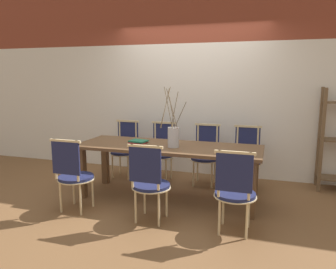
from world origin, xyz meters
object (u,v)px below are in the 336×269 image
Objects in this scene: book_stack at (138,142)px; chair_near_center at (235,190)px; chair_far_center at (205,153)px; dining_table at (168,153)px; vase_centerpiece at (173,136)px.

chair_near_center is at bearing -29.41° from book_stack.
chair_far_center reaches higher than book_stack.
chair_near_center and chair_far_center have the same top height.
chair_far_center is (0.36, 0.77, -0.16)m from dining_table.
dining_table is at bearing 141.76° from chair_near_center.
chair_near_center is at bearing -38.24° from dining_table.
dining_table is 2.66× the size of chair_far_center.
chair_near_center reaches higher than dining_table.
vase_centerpiece is (-0.89, 0.70, 0.40)m from chair_near_center.
chair_near_center is at bearing -38.35° from vase_centerpiece.
book_stack is at bearing 176.18° from dining_table.
vase_centerpiece is at bearing 141.65° from chair_near_center.
dining_table is 3.15× the size of vase_centerpiece.
chair_far_center is 1.13m from book_stack.
book_stack is at bearing 169.28° from vase_centerpiece.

